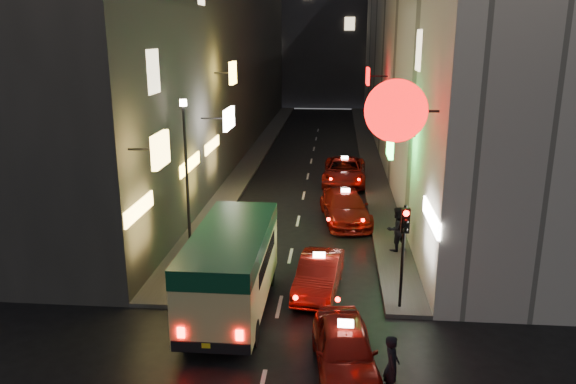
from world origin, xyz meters
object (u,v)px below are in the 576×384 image
(minibus, at_px, (231,261))
(pedestrian_crossing, at_px, (392,362))
(lamp_post, at_px, (186,166))
(taxi_near, at_px, (345,346))
(traffic_light, at_px, (404,235))

(minibus, xyz_separation_m, pedestrian_crossing, (4.80, -4.09, -0.83))
(minibus, distance_m, lamp_post, 5.92)
(minibus, distance_m, pedestrian_crossing, 6.37)
(pedestrian_crossing, bearing_deg, lamp_post, 39.32)
(taxi_near, distance_m, lamp_post, 10.69)
(traffic_light, xyz_separation_m, lamp_post, (-8.20, 4.53, 1.04))
(lamp_post, bearing_deg, traffic_light, -28.91)
(pedestrian_crossing, height_order, lamp_post, lamp_post)
(taxi_near, relative_size, traffic_light, 1.49)
(minibus, height_order, lamp_post, lamp_post)
(pedestrian_crossing, distance_m, traffic_light, 4.84)
(taxi_near, xyz_separation_m, pedestrian_crossing, (1.16, -0.90, 0.14))
(minibus, relative_size, pedestrian_crossing, 3.48)
(taxi_near, bearing_deg, traffic_light, 62.48)
(taxi_near, xyz_separation_m, traffic_light, (1.86, 3.57, 1.89))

